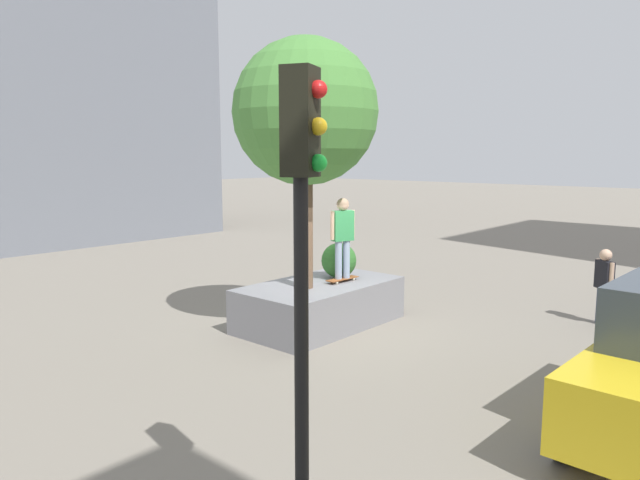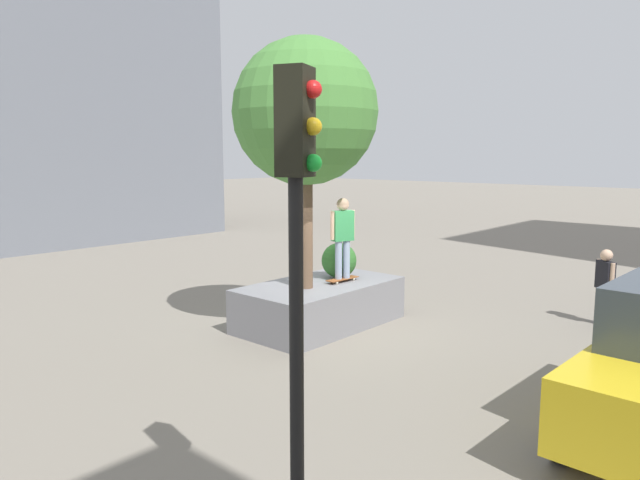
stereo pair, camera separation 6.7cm
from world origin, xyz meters
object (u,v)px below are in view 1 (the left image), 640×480
object	(u,v)px
skateboarder	(343,232)
traffic_light_corner	(302,235)
skateboard	(342,279)
planter_ledge	(320,304)
plaza_tree	(305,113)
pedestrian_crossing	(604,281)

from	to	relation	value
skateboarder	traffic_light_corner	xyz separation A→B (m)	(5.92, 4.39, 0.94)
skateboard	planter_ledge	bearing A→B (deg)	-32.62
plaza_tree	pedestrian_crossing	bearing A→B (deg)	136.04
skateboard	pedestrian_crossing	distance (m)	5.44
traffic_light_corner	skateboard	bearing A→B (deg)	-143.45
skateboard	traffic_light_corner	distance (m)	7.61
planter_ledge	skateboarder	bearing A→B (deg)	147.38
skateboarder	pedestrian_crossing	bearing A→B (deg)	130.85
skateboarder	plaza_tree	bearing A→B (deg)	-12.05
plaza_tree	traffic_light_corner	distance (m)	6.94
skateboarder	skateboard	bearing A→B (deg)	0.00
skateboard	skateboarder	distance (m)	0.98
pedestrian_crossing	skateboard	bearing A→B (deg)	-49.15
skateboard	skateboarder	bearing A→B (deg)	180.00
skateboard	pedestrian_crossing	world-z (taller)	pedestrian_crossing
plaza_tree	planter_ledge	bearing A→B (deg)	-172.30
traffic_light_corner	plaza_tree	bearing A→B (deg)	-137.55
skateboarder	traffic_light_corner	distance (m)	7.43
skateboard	traffic_light_corner	world-z (taller)	traffic_light_corner
planter_ledge	skateboard	xyz separation A→B (m)	(-0.41, 0.26, 0.50)
planter_ledge	traffic_light_corner	bearing A→B (deg)	40.16
pedestrian_crossing	planter_ledge	bearing A→B (deg)	-47.80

